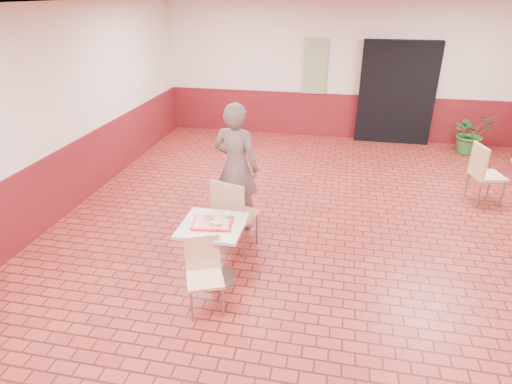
% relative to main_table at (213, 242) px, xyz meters
% --- Properties ---
extents(room_shell, '(8.01, 10.01, 3.01)m').
position_rel_main_table_xyz_m(room_shell, '(1.27, 0.85, 1.00)').
color(room_shell, maroon).
rests_on(room_shell, ground).
extents(wainscot_band, '(8.00, 10.00, 1.00)m').
position_rel_main_table_xyz_m(wainscot_band, '(1.27, 0.85, -0.00)').
color(wainscot_band, maroon).
rests_on(wainscot_band, ground).
extents(corridor_doorway, '(1.60, 0.22, 2.20)m').
position_rel_main_table_xyz_m(corridor_doorway, '(2.47, 5.73, 0.60)').
color(corridor_doorway, black).
rests_on(corridor_doorway, ground).
extents(promo_poster, '(0.50, 0.03, 1.20)m').
position_rel_main_table_xyz_m(promo_poster, '(0.67, 5.79, 1.10)').
color(promo_poster, gray).
rests_on(promo_poster, wainscot_band).
extents(main_table, '(0.70, 0.70, 0.74)m').
position_rel_main_table_xyz_m(main_table, '(0.00, 0.00, 0.00)').
color(main_table, '#BFB699').
rests_on(main_table, ground).
extents(chair_main_front, '(0.49, 0.49, 0.82)m').
position_rel_main_table_xyz_m(chair_main_front, '(0.04, -0.47, -0.05)').
color(chair_main_front, '#E8BB8B').
rests_on(chair_main_front, ground).
extents(chair_main_back, '(0.57, 0.57, 1.01)m').
position_rel_main_table_xyz_m(chair_main_back, '(0.07, 0.66, 0.06)').
color(chair_main_back, tan).
rests_on(chair_main_back, ground).
extents(customer, '(0.74, 0.57, 1.82)m').
position_rel_main_table_xyz_m(customer, '(-0.05, 1.32, 0.41)').
color(customer, brown).
rests_on(customer, ground).
extents(serving_tray, '(0.44, 0.34, 0.03)m').
position_rel_main_table_xyz_m(serving_tray, '(0.00, 0.00, 0.26)').
color(serving_tray, red).
rests_on(serving_tray, main_table).
extents(ring_donut, '(0.14, 0.14, 0.03)m').
position_rel_main_table_xyz_m(ring_donut, '(-0.07, 0.08, 0.29)').
color(ring_donut, '#B97043').
rests_on(ring_donut, serving_tray).
extents(long_john_donut, '(0.14, 0.08, 0.04)m').
position_rel_main_table_xyz_m(long_john_donut, '(0.05, -0.07, 0.29)').
color(long_john_donut, gold).
rests_on(long_john_donut, serving_tray).
extents(paper_cup, '(0.07, 0.07, 0.08)m').
position_rel_main_table_xyz_m(paper_cup, '(0.16, 0.09, 0.31)').
color(paper_cup, silver).
rests_on(paper_cup, serving_tray).
extents(chair_second_left, '(0.54, 0.54, 0.97)m').
position_rel_main_table_xyz_m(chair_second_left, '(3.61, 2.82, 0.04)').
color(chair_second_left, '#E7CD8A').
rests_on(chair_second_left, ground).
extents(potted_plant, '(0.98, 0.91, 0.88)m').
position_rel_main_table_xyz_m(potted_plant, '(4.01, 5.25, -0.06)').
color(potted_plant, '#296528').
rests_on(potted_plant, ground).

